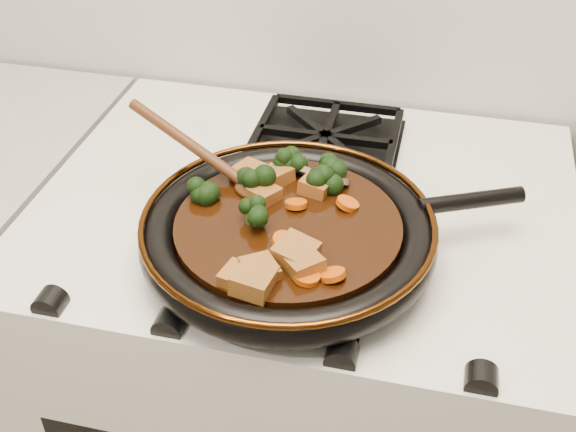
# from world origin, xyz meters

# --- Properties ---
(stove) EXTENTS (0.76, 0.60, 0.90)m
(stove) POSITION_xyz_m (0.00, 1.69, 0.45)
(stove) COLOR silver
(stove) RESTS_ON ground
(burner_grate_front) EXTENTS (0.23, 0.23, 0.03)m
(burner_grate_front) POSITION_xyz_m (0.00, 1.55, 0.91)
(burner_grate_front) COLOR black
(burner_grate_front) RESTS_ON stove
(burner_grate_back) EXTENTS (0.23, 0.23, 0.03)m
(burner_grate_back) POSITION_xyz_m (0.00, 1.83, 0.91)
(burner_grate_back) COLOR black
(burner_grate_back) RESTS_ON stove
(skillet) EXTENTS (0.47, 0.37, 0.05)m
(skillet) POSITION_xyz_m (0.01, 1.56, 0.94)
(skillet) COLOR black
(skillet) RESTS_ON burner_grate_front
(braising_sauce) EXTENTS (0.28, 0.28, 0.02)m
(braising_sauce) POSITION_xyz_m (0.00, 1.56, 0.95)
(braising_sauce) COLOR black
(braising_sauce) RESTS_ON skillet
(tofu_cube_0) EXTENTS (0.05, 0.05, 0.02)m
(tofu_cube_0) POSITION_xyz_m (-0.03, 1.65, 0.97)
(tofu_cube_0) COLOR brown
(tofu_cube_0) RESTS_ON braising_sauce
(tofu_cube_1) EXTENTS (0.05, 0.05, 0.03)m
(tofu_cube_1) POSITION_xyz_m (0.04, 1.48, 0.97)
(tofu_cube_1) COLOR brown
(tofu_cube_1) RESTS_ON braising_sauce
(tofu_cube_2) EXTENTS (0.05, 0.05, 0.03)m
(tofu_cube_2) POSITION_xyz_m (-0.01, 1.44, 0.97)
(tofu_cube_2) COLOR brown
(tofu_cube_2) RESTS_ON braising_sauce
(tofu_cube_3) EXTENTS (0.04, 0.04, 0.02)m
(tofu_cube_3) POSITION_xyz_m (-0.03, 1.44, 0.97)
(tofu_cube_3) COLOR brown
(tofu_cube_3) RESTS_ON braising_sauce
(tofu_cube_4) EXTENTS (0.05, 0.05, 0.02)m
(tofu_cube_4) POSITION_xyz_m (-0.04, 1.60, 0.97)
(tofu_cube_4) COLOR brown
(tofu_cube_4) RESTS_ON braising_sauce
(tofu_cube_5) EXTENTS (0.05, 0.05, 0.02)m
(tofu_cube_5) POSITION_xyz_m (-0.07, 1.64, 0.97)
(tofu_cube_5) COLOR brown
(tofu_cube_5) RESTS_ON braising_sauce
(tofu_cube_6) EXTENTS (0.05, 0.05, 0.03)m
(tofu_cube_6) POSITION_xyz_m (0.02, 1.63, 0.97)
(tofu_cube_6) COLOR brown
(tofu_cube_6) RESTS_ON braising_sauce
(tofu_cube_7) EXTENTS (0.06, 0.06, 0.03)m
(tofu_cube_7) POSITION_xyz_m (0.03, 1.50, 0.97)
(tofu_cube_7) COLOR brown
(tofu_cube_7) RESTS_ON braising_sauce
(tofu_cube_8) EXTENTS (0.06, 0.05, 0.03)m
(tofu_cube_8) POSITION_xyz_m (-0.01, 1.46, 0.97)
(tofu_cube_8) COLOR brown
(tofu_cube_8) RESTS_ON braising_sauce
(broccoli_floret_0) EXTENTS (0.09, 0.08, 0.06)m
(broccoli_floret_0) POSITION_xyz_m (0.03, 1.64, 0.97)
(broccoli_floret_0) COLOR black
(broccoli_floret_0) RESTS_ON braising_sauce
(broccoli_floret_1) EXTENTS (0.09, 0.08, 0.07)m
(broccoli_floret_1) POSITION_xyz_m (-0.12, 1.58, 0.97)
(broccoli_floret_1) COLOR black
(broccoli_floret_1) RESTS_ON braising_sauce
(broccoli_floret_2) EXTENTS (0.06, 0.07, 0.06)m
(broccoli_floret_2) POSITION_xyz_m (-0.05, 1.61, 0.97)
(broccoli_floret_2) COLOR black
(broccoli_floret_2) RESTS_ON braising_sauce
(broccoli_floret_3) EXTENTS (0.07, 0.07, 0.05)m
(broccoli_floret_3) POSITION_xyz_m (0.03, 1.67, 0.97)
(broccoli_floret_3) COLOR black
(broccoli_floret_3) RESTS_ON braising_sauce
(broccoli_floret_4) EXTENTS (0.08, 0.08, 0.07)m
(broccoli_floret_4) POSITION_xyz_m (-0.02, 1.67, 0.97)
(broccoli_floret_4) COLOR black
(broccoli_floret_4) RESTS_ON braising_sauce
(broccoli_floret_5) EXTENTS (0.08, 0.08, 0.07)m
(broccoli_floret_5) POSITION_xyz_m (-0.04, 1.55, 0.97)
(broccoli_floret_5) COLOR black
(broccoli_floret_5) RESTS_ON braising_sauce
(carrot_coin_0) EXTENTS (0.03, 0.03, 0.02)m
(carrot_coin_0) POSITION_xyz_m (0.07, 1.61, 0.96)
(carrot_coin_0) COLOR #C64705
(carrot_coin_0) RESTS_ON braising_sauce
(carrot_coin_1) EXTENTS (0.03, 0.03, 0.02)m
(carrot_coin_1) POSITION_xyz_m (0.01, 1.52, 0.96)
(carrot_coin_1) COLOR #C64705
(carrot_coin_1) RESTS_ON braising_sauce
(carrot_coin_2) EXTENTS (0.03, 0.03, 0.02)m
(carrot_coin_2) POSITION_xyz_m (0.01, 1.59, 0.96)
(carrot_coin_2) COLOR #C64705
(carrot_coin_2) RESTS_ON braising_sauce
(carrot_coin_3) EXTENTS (0.03, 0.03, 0.02)m
(carrot_coin_3) POSITION_xyz_m (0.08, 1.47, 0.96)
(carrot_coin_3) COLOR #C64705
(carrot_coin_3) RESTS_ON braising_sauce
(carrot_coin_4) EXTENTS (0.03, 0.03, 0.01)m
(carrot_coin_4) POSITION_xyz_m (0.05, 1.46, 0.96)
(carrot_coin_4) COLOR #C64705
(carrot_coin_4) RESTS_ON braising_sauce
(carrot_coin_5) EXTENTS (0.03, 0.03, 0.02)m
(carrot_coin_5) POSITION_xyz_m (-0.05, 1.62, 0.96)
(carrot_coin_5) COLOR #C64705
(carrot_coin_5) RESTS_ON braising_sauce
(mushroom_slice_0) EXTENTS (0.04, 0.04, 0.02)m
(mushroom_slice_0) POSITION_xyz_m (-0.03, 1.66, 0.97)
(mushroom_slice_0) COLOR brown
(mushroom_slice_0) RESTS_ON braising_sauce
(mushroom_slice_1) EXTENTS (0.04, 0.03, 0.03)m
(mushroom_slice_1) POSITION_xyz_m (0.01, 1.66, 0.97)
(mushroom_slice_1) COLOR brown
(mushroom_slice_1) RESTS_ON braising_sauce
(mushroom_slice_2) EXTENTS (0.03, 0.03, 0.02)m
(mushroom_slice_2) POSITION_xyz_m (0.05, 1.65, 0.97)
(mushroom_slice_2) COLOR brown
(mushroom_slice_2) RESTS_ON braising_sauce
(wooden_spoon) EXTENTS (0.14, 0.07, 0.21)m
(wooden_spoon) POSITION_xyz_m (-0.10, 1.63, 0.98)
(wooden_spoon) COLOR #4B2510
(wooden_spoon) RESTS_ON braising_sauce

